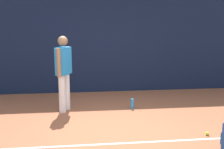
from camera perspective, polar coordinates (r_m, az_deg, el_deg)
The scene contains 6 objects.
ground_plane at distance 5.21m, azimuth 0.51°, elevation -11.72°, with size 12.00×12.00×0.00m, color #9E5638.
back_fence at distance 7.81m, azimuth -2.20°, elevation 6.53°, with size 10.00×0.10×2.81m, color #141E38.
court_line at distance 4.73m, azimuth 1.33°, elevation -14.14°, with size 9.00×0.05×0.00m, color white.
tennis_player at distance 6.19m, azimuth -10.02°, elevation 1.12°, with size 0.36×0.49×1.70m.
tennis_ball_near_player at distance 5.31m, azimuth 19.21°, elevation -11.52°, with size 0.07×0.07×0.07m, color #CCE033.
water_bottle at distance 6.46m, azimuth 4.23°, elevation -6.07°, with size 0.07×0.07×0.24m, color #268CD8.
Camera 1 is at (-0.60, -4.77, 2.01)m, focal length 43.97 mm.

